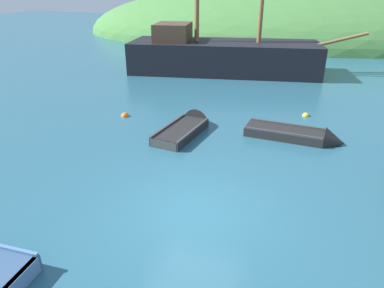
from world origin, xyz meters
name	(u,v)px	position (x,y,z in m)	size (l,w,h in m)	color
ground_plane	(195,212)	(0.00, 0.00, 0.00)	(120.00, 120.00, 0.00)	#285B70
shore_hill	(267,35)	(-3.74, 35.70, 0.00)	(44.67, 25.73, 10.81)	#477F3D
sailing_ship	(222,60)	(-3.66, 15.68, 0.79)	(15.06, 6.41, 12.81)	black
rowboat_outer_left	(188,128)	(-2.13, 5.16, 0.10)	(1.49, 3.56, 1.12)	black
rowboat_portside	(299,137)	(2.20, 5.76, 0.11)	(3.72, 1.23, 1.02)	black
buoy_yellow	(306,116)	(2.28, 8.57, 0.00)	(0.31, 0.31, 0.31)	yellow
buoy_orange	(125,116)	(-5.37, 5.73, 0.00)	(0.36, 0.36, 0.36)	orange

